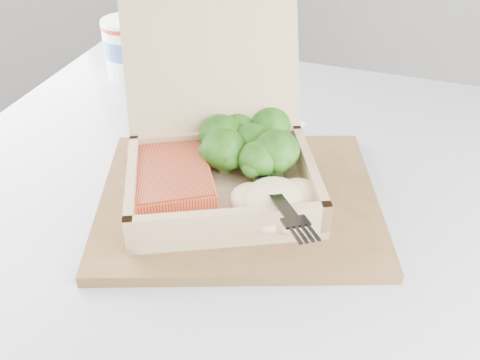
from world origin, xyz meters
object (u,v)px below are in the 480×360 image
Objects in this scene: cafe_table at (246,321)px; serving_tray at (239,200)px; paper_cup at (127,46)px; takeout_container at (219,146)px.

cafe_table is 3.24× the size of serving_tray.
paper_cup is (-0.35, 0.19, 0.24)m from cafe_table.
paper_cup is (-0.34, 0.18, 0.04)m from serving_tray.
serving_tray is at bearing -60.91° from takeout_container.
serving_tray reaches higher than cafe_table.
cafe_table is at bearing -61.13° from takeout_container.
takeout_container reaches higher than cafe_table.
cafe_table is 0.26m from takeout_container.
cafe_table is 0.47m from paper_cup.
takeout_container reaches higher than paper_cup.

